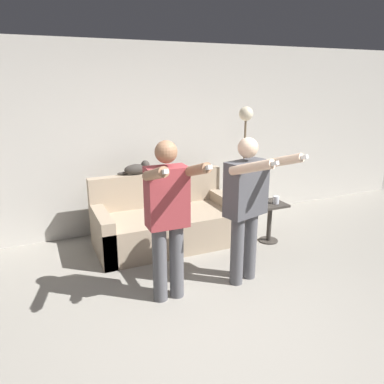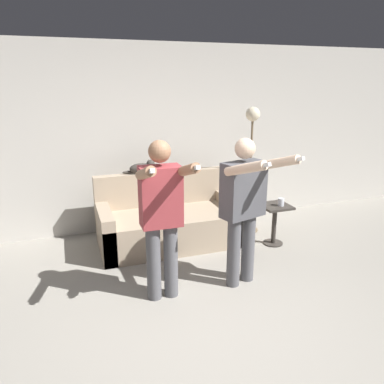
# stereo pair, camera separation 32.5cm
# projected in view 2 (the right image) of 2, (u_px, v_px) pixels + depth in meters

# --- Properties ---
(ground_plane) EXTENTS (16.00, 16.00, 0.00)m
(ground_plane) POSITION_uv_depth(u_px,v_px,m) (221.00, 343.00, 3.10)
(ground_plane) COLOR gray
(wall_back) EXTENTS (10.00, 0.05, 2.60)m
(wall_back) POSITION_uv_depth(u_px,v_px,m) (144.00, 139.00, 5.27)
(wall_back) COLOR beige
(wall_back) RESTS_ON ground_plane
(couch) EXTENTS (1.85, 0.90, 0.90)m
(couch) POSITION_uv_depth(u_px,v_px,m) (170.00, 223.00, 4.96)
(couch) COLOR tan
(couch) RESTS_ON ground_plane
(person_left) EXTENTS (0.47, 0.66, 1.58)m
(person_left) POSITION_uv_depth(u_px,v_px,m) (162.00, 212.00, 3.50)
(person_left) COLOR #56565B
(person_left) RESTS_ON ground_plane
(person_right) EXTENTS (0.64, 0.75, 1.56)m
(person_right) POSITION_uv_depth(u_px,v_px,m) (244.00, 202.00, 3.78)
(person_right) COLOR #56565B
(person_right) RESTS_ON ground_plane
(cat) EXTENTS (0.44, 0.14, 0.18)m
(cat) POSITION_uv_depth(u_px,v_px,m) (142.00, 168.00, 4.98)
(cat) COLOR #3D3833
(cat) RESTS_ON couch
(floor_lamp) EXTENTS (0.29, 0.29, 1.76)m
(floor_lamp) POSITION_uv_depth(u_px,v_px,m) (251.00, 144.00, 5.09)
(floor_lamp) COLOR #756047
(floor_lamp) RESTS_ON ground_plane
(side_table) EXTENTS (0.37, 0.37, 0.54)m
(side_table) POSITION_uv_depth(u_px,v_px,m) (275.00, 217.00, 4.89)
(side_table) COLOR #38332D
(side_table) RESTS_ON ground_plane
(cup) EXTENTS (0.08, 0.08, 0.10)m
(cup) POSITION_uv_depth(u_px,v_px,m) (281.00, 202.00, 4.80)
(cup) COLOR silver
(cup) RESTS_ON side_table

